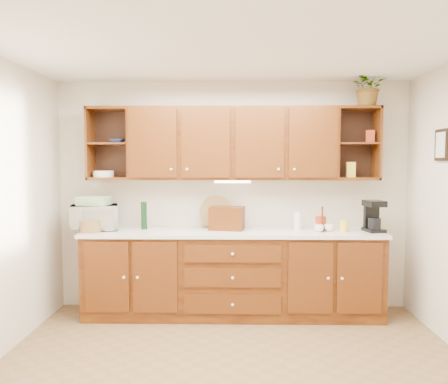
{
  "coord_description": "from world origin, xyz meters",
  "views": [
    {
      "loc": [
        -0.01,
        -3.28,
        1.69
      ],
      "look_at": [
        -0.09,
        1.15,
        1.38
      ],
      "focal_mm": 35.0,
      "sensor_mm": 36.0,
      "label": 1
    }
  ],
  "objects_px": {
    "coffee_maker": "(373,216)",
    "potted_plant": "(369,87)",
    "bread_box": "(227,218)",
    "microwave": "(94,218)"
  },
  "relations": [
    {
      "from": "coffee_maker",
      "to": "potted_plant",
      "type": "relative_size",
      "value": 0.79
    },
    {
      "from": "bread_box",
      "to": "coffee_maker",
      "type": "height_order",
      "value": "coffee_maker"
    },
    {
      "from": "bread_box",
      "to": "coffee_maker",
      "type": "xyz_separation_m",
      "value": [
        1.58,
        -0.09,
        0.03
      ]
    },
    {
      "from": "microwave",
      "to": "coffee_maker",
      "type": "height_order",
      "value": "coffee_maker"
    },
    {
      "from": "microwave",
      "to": "bread_box",
      "type": "height_order",
      "value": "microwave"
    },
    {
      "from": "microwave",
      "to": "potted_plant",
      "type": "relative_size",
      "value": 1.18
    },
    {
      "from": "coffee_maker",
      "to": "potted_plant",
      "type": "bearing_deg",
      "value": 98.74
    },
    {
      "from": "bread_box",
      "to": "potted_plant",
      "type": "relative_size",
      "value": 0.86
    },
    {
      "from": "bread_box",
      "to": "potted_plant",
      "type": "bearing_deg",
      "value": 12.4
    },
    {
      "from": "bread_box",
      "to": "potted_plant",
      "type": "distance_m",
      "value": 2.1
    }
  ]
}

